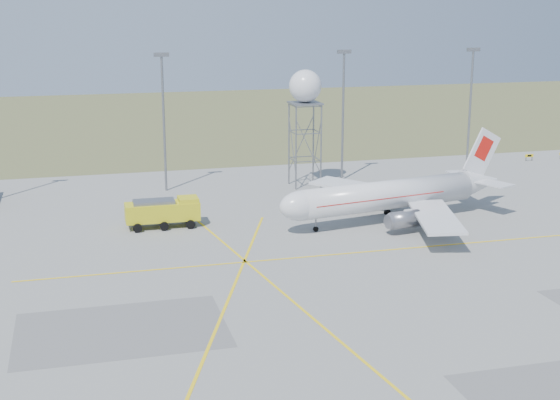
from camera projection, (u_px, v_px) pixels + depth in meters
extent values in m
plane|color=gray|center=(407.00, 381.00, 58.27)|extent=(400.00, 400.00, 0.00)
cube|color=brown|center=(171.00, 119.00, 189.41)|extent=(400.00, 120.00, 0.03)
cylinder|color=slate|center=(164.00, 125.00, 115.15)|extent=(0.36, 0.36, 20.00)
cube|color=slate|center=(161.00, 55.00, 112.65)|extent=(2.20, 0.50, 0.60)
cylinder|color=slate|center=(343.00, 118.00, 122.14)|extent=(0.36, 0.36, 20.00)
cube|color=slate|center=(344.00, 52.00, 119.64)|extent=(2.20, 0.50, 0.60)
cylinder|color=slate|center=(470.00, 113.00, 127.63)|extent=(0.36, 0.36, 20.00)
cube|color=slate|center=(474.00, 50.00, 125.13)|extent=(2.20, 0.50, 0.60)
cylinder|color=black|center=(526.00, 159.00, 139.35)|extent=(0.10, 0.10, 0.80)
cylinder|color=black|center=(532.00, 158.00, 139.65)|extent=(0.10, 0.10, 0.80)
cube|color=yellow|center=(529.00, 156.00, 139.37)|extent=(1.60, 0.15, 0.50)
cube|color=black|center=(529.00, 156.00, 139.29)|extent=(0.80, 0.03, 0.30)
cylinder|color=black|center=(560.00, 157.00, 141.10)|extent=(0.10, 0.10, 0.80)
cylinder|color=silver|center=(387.00, 195.00, 99.77)|extent=(24.64, 8.17, 3.75)
ellipsoid|color=silver|center=(302.00, 205.00, 94.68)|extent=(6.59, 4.79, 3.75)
cube|color=black|center=(294.00, 202.00, 94.08)|extent=(1.78, 2.29, 0.91)
cone|color=silver|center=(480.00, 182.00, 105.97)|extent=(6.22, 4.72, 3.75)
cube|color=silver|center=(482.00, 153.00, 105.01)|extent=(5.95, 1.38, 7.05)
cube|color=red|center=(483.00, 148.00, 104.92)|extent=(3.23, 0.91, 3.62)
cube|color=silver|center=(463.00, 174.00, 108.28)|extent=(3.90, 5.62, 0.17)
cube|color=silver|center=(492.00, 183.00, 103.04)|extent=(3.90, 5.62, 0.17)
cube|color=silver|center=(362.00, 187.00, 107.97)|extent=(12.55, 14.72, 0.34)
cube|color=silver|center=(435.00, 217.00, 93.21)|extent=(8.32, 15.65, 0.34)
cylinder|color=slate|center=(358.00, 200.00, 104.57)|extent=(4.27, 2.84, 2.16)
cylinder|color=slate|center=(405.00, 220.00, 95.06)|extent=(4.27, 2.84, 2.16)
cube|color=red|center=(375.00, 196.00, 98.97)|extent=(19.12, 7.17, 0.11)
cylinder|color=black|center=(316.00, 228.00, 96.24)|extent=(0.77, 0.77, 0.84)
cube|color=black|center=(398.00, 217.00, 101.33)|extent=(1.96, 5.70, 0.84)
cylinder|color=slate|center=(398.00, 214.00, 101.22)|extent=(0.26, 0.26, 1.69)
cylinder|color=slate|center=(296.00, 148.00, 116.53)|extent=(0.24, 0.24, 12.81)
cylinder|color=slate|center=(321.00, 147.00, 117.52)|extent=(0.24, 0.24, 12.81)
cylinder|color=slate|center=(313.00, 142.00, 121.21)|extent=(0.24, 0.24, 12.81)
cylinder|color=slate|center=(289.00, 143.00, 120.23)|extent=(0.24, 0.24, 12.81)
cube|color=slate|center=(305.00, 103.00, 117.30)|extent=(4.54, 4.54, 0.25)
sphere|color=silver|center=(305.00, 86.00, 116.67)|extent=(4.93, 4.93, 4.93)
cube|color=gold|center=(162.00, 211.00, 97.75)|extent=(9.23, 3.10, 2.25)
cube|color=gold|center=(188.00, 203.00, 98.33)|extent=(2.47, 2.88, 1.43)
cube|color=black|center=(194.00, 202.00, 98.48)|extent=(0.11, 2.66, 1.02)
cube|color=slate|center=(154.00, 202.00, 97.17)|extent=(5.13, 2.47, 0.41)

